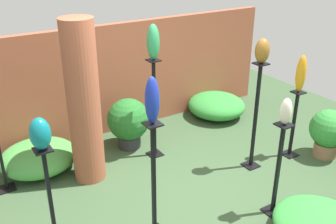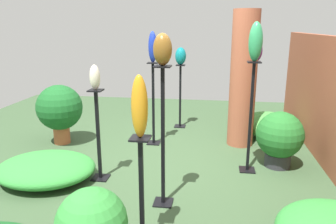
{
  "view_description": "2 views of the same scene",
  "coord_description": "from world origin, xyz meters",
  "px_view_note": "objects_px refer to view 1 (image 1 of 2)",
  "views": [
    {
      "loc": [
        -2.34,
        -2.99,
        2.91
      ],
      "look_at": [
        -0.29,
        0.29,
        1.14
      ],
      "focal_mm": 42.0,
      "sensor_mm": 36.0,
      "label": 1
    },
    {
      "loc": [
        4.16,
        0.81,
        1.84
      ],
      "look_at": [
        0.06,
        0.22,
        0.74
      ],
      "focal_mm": 35.0,
      "sensor_mm": 36.0,
      "label": 2
    }
  ],
  "objects_px": {
    "art_vase_amber": "(301,74)",
    "art_vase_cobalt": "(152,100)",
    "pedestal_amber": "(293,127)",
    "potted_plant_front_left": "(128,121)",
    "pedestal_ivory": "(277,174)",
    "art_vase_bronze": "(262,51)",
    "pedestal_jade": "(154,113)",
    "pedestal_bronze": "(255,121)",
    "art_vase_jade": "(153,42)",
    "art_vase_teal": "(40,134)",
    "pedestal_teal": "(51,206)",
    "pedestal_cobalt": "(154,186)",
    "brick_pillar": "(84,104)",
    "art_vase_ivory": "(286,111)",
    "potted_plant_walkway_edge": "(329,131)"
  },
  "relations": [
    {
      "from": "art_vase_amber",
      "to": "art_vase_cobalt",
      "type": "height_order",
      "value": "art_vase_cobalt"
    },
    {
      "from": "pedestal_amber",
      "to": "art_vase_amber",
      "type": "relative_size",
      "value": 1.93
    },
    {
      "from": "art_vase_cobalt",
      "to": "potted_plant_front_left",
      "type": "xyz_separation_m",
      "value": [
        0.62,
        1.81,
        -1.11
      ]
    },
    {
      "from": "pedestal_ivory",
      "to": "art_vase_bronze",
      "type": "bearing_deg",
      "value": 61.58
    },
    {
      "from": "pedestal_jade",
      "to": "art_vase_amber",
      "type": "height_order",
      "value": "art_vase_amber"
    },
    {
      "from": "pedestal_bronze",
      "to": "art_vase_bronze",
      "type": "distance_m",
      "value": 0.94
    },
    {
      "from": "art_vase_jade",
      "to": "art_vase_teal",
      "type": "bearing_deg",
      "value": -148.71
    },
    {
      "from": "art_vase_bronze",
      "to": "pedestal_teal",
      "type": "bearing_deg",
      "value": -177.48
    },
    {
      "from": "pedestal_jade",
      "to": "pedestal_cobalt",
      "type": "distance_m",
      "value": 1.62
    },
    {
      "from": "brick_pillar",
      "to": "art_vase_teal",
      "type": "xyz_separation_m",
      "value": [
        -0.78,
        -1.04,
        0.27
      ]
    },
    {
      "from": "art_vase_jade",
      "to": "pedestal_cobalt",
      "type": "bearing_deg",
      "value": -120.42
    },
    {
      "from": "brick_pillar",
      "to": "art_vase_jade",
      "type": "xyz_separation_m",
      "value": [
        1.0,
        0.04,
        0.62
      ]
    },
    {
      "from": "pedestal_bronze",
      "to": "pedestal_ivory",
      "type": "bearing_deg",
      "value": -118.42
    },
    {
      "from": "pedestal_amber",
      "to": "art_vase_bronze",
      "type": "relative_size",
      "value": 3.2
    },
    {
      "from": "art_vase_bronze",
      "to": "art_vase_ivory",
      "type": "bearing_deg",
      "value": -118.42
    },
    {
      "from": "potted_plant_front_left",
      "to": "potted_plant_walkway_edge",
      "type": "distance_m",
      "value": 2.84
    },
    {
      "from": "pedestal_amber",
      "to": "potted_plant_walkway_edge",
      "type": "height_order",
      "value": "pedestal_amber"
    },
    {
      "from": "pedestal_ivory",
      "to": "potted_plant_walkway_edge",
      "type": "xyz_separation_m",
      "value": [
        1.55,
        0.51,
        -0.12
      ]
    },
    {
      "from": "art_vase_amber",
      "to": "potted_plant_front_left",
      "type": "bearing_deg",
      "value": 141.86
    },
    {
      "from": "pedestal_teal",
      "to": "pedestal_bronze",
      "type": "height_order",
      "value": "pedestal_bronze"
    },
    {
      "from": "pedestal_cobalt",
      "to": "potted_plant_walkway_edge",
      "type": "bearing_deg",
      "value": 1.66
    },
    {
      "from": "pedestal_cobalt",
      "to": "pedestal_amber",
      "type": "bearing_deg",
      "value": 8.45
    },
    {
      "from": "brick_pillar",
      "to": "art_vase_jade",
      "type": "height_order",
      "value": "brick_pillar"
    },
    {
      "from": "art_vase_jade",
      "to": "art_vase_cobalt",
      "type": "xyz_separation_m",
      "value": [
        -0.82,
        -1.4,
        -0.13
      ]
    },
    {
      "from": "brick_pillar",
      "to": "pedestal_amber",
      "type": "bearing_deg",
      "value": -20.68
    },
    {
      "from": "pedestal_ivory",
      "to": "art_vase_jade",
      "type": "distance_m",
      "value": 2.21
    },
    {
      "from": "pedestal_ivory",
      "to": "pedestal_jade",
      "type": "height_order",
      "value": "pedestal_jade"
    },
    {
      "from": "pedestal_amber",
      "to": "art_vase_bronze",
      "type": "height_order",
      "value": "art_vase_bronze"
    },
    {
      "from": "pedestal_jade",
      "to": "brick_pillar",
      "type": "bearing_deg",
      "value": -177.99
    },
    {
      "from": "potted_plant_walkway_edge",
      "to": "pedestal_jade",
      "type": "bearing_deg",
      "value": 147.34
    },
    {
      "from": "pedestal_ivory",
      "to": "pedestal_jade",
      "type": "bearing_deg",
      "value": 105.27
    },
    {
      "from": "pedestal_ivory",
      "to": "art_vase_teal",
      "type": "height_order",
      "value": "art_vase_teal"
    },
    {
      "from": "pedestal_teal",
      "to": "art_vase_bronze",
      "type": "height_order",
      "value": "art_vase_bronze"
    },
    {
      "from": "art_vase_ivory",
      "to": "potted_plant_front_left",
      "type": "xyz_separation_m",
      "value": [
        -0.7,
        2.24,
        -0.85
      ]
    },
    {
      "from": "pedestal_cobalt",
      "to": "potted_plant_walkway_edge",
      "type": "relative_size",
      "value": 1.85
    },
    {
      "from": "pedestal_bronze",
      "to": "pedestal_amber",
      "type": "height_order",
      "value": "pedestal_bronze"
    },
    {
      "from": "pedestal_cobalt",
      "to": "potted_plant_front_left",
      "type": "height_order",
      "value": "pedestal_cobalt"
    },
    {
      "from": "pedestal_jade",
      "to": "art_vase_bronze",
      "type": "height_order",
      "value": "art_vase_bronze"
    },
    {
      "from": "art_vase_amber",
      "to": "art_vase_bronze",
      "type": "bearing_deg",
      "value": 173.8
    },
    {
      "from": "art_vase_bronze",
      "to": "art_vase_cobalt",
      "type": "distance_m",
      "value": 1.84
    },
    {
      "from": "art_vase_bronze",
      "to": "art_vase_cobalt",
      "type": "bearing_deg",
      "value": -166.17
    },
    {
      "from": "art_vase_bronze",
      "to": "art_vase_jade",
      "type": "height_order",
      "value": "art_vase_jade"
    },
    {
      "from": "pedestal_cobalt",
      "to": "potted_plant_front_left",
      "type": "relative_size",
      "value": 1.72
    },
    {
      "from": "art_vase_jade",
      "to": "potted_plant_walkway_edge",
      "type": "bearing_deg",
      "value": -32.66
    },
    {
      "from": "pedestal_bronze",
      "to": "pedestal_amber",
      "type": "bearing_deg",
      "value": -6.2
    },
    {
      "from": "pedestal_amber",
      "to": "art_vase_bronze",
      "type": "bearing_deg",
      "value": 173.8
    },
    {
      "from": "brick_pillar",
      "to": "pedestal_ivory",
      "type": "relative_size",
      "value": 1.85
    },
    {
      "from": "pedestal_bronze",
      "to": "pedestal_ivory",
      "type": "xyz_separation_m",
      "value": [
        -0.47,
        -0.86,
        -0.17
      ]
    },
    {
      "from": "pedestal_cobalt",
      "to": "art_vase_jade",
      "type": "xyz_separation_m",
      "value": [
        0.82,
        1.4,
        1.06
      ]
    },
    {
      "from": "pedestal_cobalt",
      "to": "art_vase_bronze",
      "type": "height_order",
      "value": "art_vase_bronze"
    }
  ]
}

